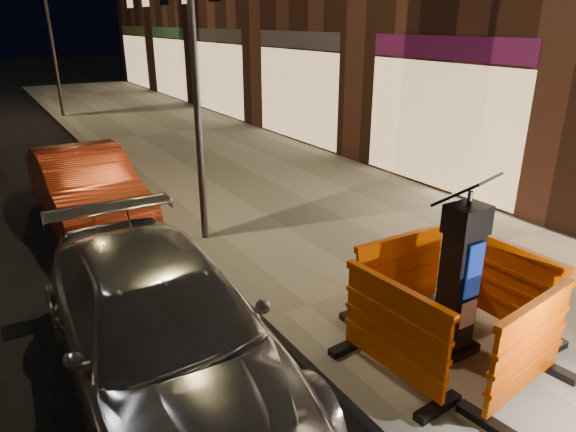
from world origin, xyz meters
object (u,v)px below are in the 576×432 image
parking_kiosk (460,273)px  barrier_back (398,276)px  barrier_front (529,350)px  barrier_kerbside (394,333)px  barrier_bldgside (508,287)px  car_red (92,224)px  car_silver (168,384)px

parking_kiosk → barrier_back: size_ratio=1.40×
barrier_front → barrier_kerbside: bearing=127.6°
barrier_bldgside → barrier_kerbside: bearing=89.6°
barrier_back → car_red: barrier_back is taller
barrier_bldgside → car_red: size_ratio=0.32×
barrier_back → car_red: size_ratio=0.32×
barrier_front → car_red: size_ratio=0.32×
parking_kiosk → barrier_back: parking_kiosk is taller
barrier_front → barrier_back: same height
barrier_bldgside → barrier_front: bearing=134.6°
barrier_front → parking_kiosk: bearing=82.6°
barrier_front → barrier_back: size_ratio=1.00×
barrier_front → car_red: (-2.71, 7.87, -0.73)m
parking_kiosk → barrier_front: 1.05m
barrier_back → barrier_bldgside: same height
barrier_kerbside → car_silver: (-2.09, 1.35, -0.73)m
barrier_kerbside → parking_kiosk: bearing=-94.4°
car_silver → barrier_kerbside: bearing=-30.9°
parking_kiosk → car_red: parking_kiosk is taller
car_silver → barrier_front: bearing=-35.1°
barrier_kerbside → car_silver: bearing=52.7°
barrier_back → barrier_bldgside: 1.34m
barrier_kerbside → car_red: bearing=9.9°
barrier_bldgside → car_red: 7.86m
parking_kiosk → barrier_bldgside: parking_kiosk is taller
barrier_bldgside → barrier_back: bearing=44.6°
barrier_back → car_silver: (-3.04, 0.40, -0.73)m
car_silver → car_red: car_red is taller
car_silver → barrier_bldgside: bearing=-16.7°
car_silver → barrier_back: bearing=-5.6°
barrier_back → parking_kiosk: bearing=-89.4°
barrier_back → car_silver: 3.15m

